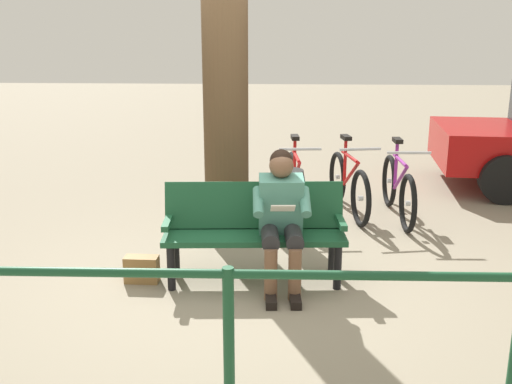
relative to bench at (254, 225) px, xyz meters
name	(u,v)px	position (x,y,z in m)	size (l,w,h in m)	color
ground_plane	(245,286)	(0.07, 0.18, -0.51)	(40.00, 40.00, 0.00)	gray
bench	(254,225)	(0.00, 0.00, 0.00)	(1.63, 0.58, 0.87)	#194C2D
person_reading	(281,213)	(-0.24, 0.15, 0.16)	(0.51, 0.78, 1.20)	#4C8C7A
handbag	(142,269)	(1.00, 0.15, -0.39)	(0.30, 0.14, 0.24)	olive
tree_trunk	(225,62)	(0.35, -1.08, 1.36)	(0.47, 0.47, 3.74)	#4C3823
litter_bin	(287,205)	(-0.29, -1.05, -0.12)	(0.35, 0.35, 0.76)	slate
bicycle_silver	(398,189)	(-1.61, -1.86, -0.15)	(0.48, 1.68, 0.94)	black
bicycle_green	(348,185)	(-1.04, -2.04, -0.15)	(0.49, 1.66, 0.94)	black
bicycle_red	(296,184)	(-0.40, -2.01, -0.15)	(0.48, 1.68, 0.94)	black
railing_fence	(228,306)	(0.06, 1.81, 0.10)	(3.51, 0.14, 0.85)	#194C2D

